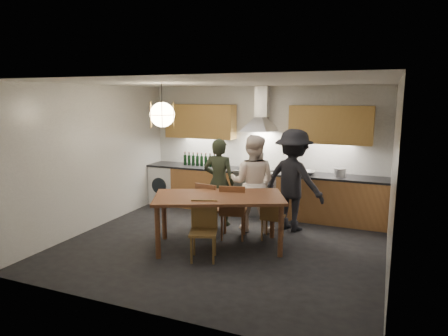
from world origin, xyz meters
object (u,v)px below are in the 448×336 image
at_px(stock_pot, 340,173).
at_px(wine_bottles, 202,160).
at_px(chair_back_left, 209,205).
at_px(person_left, 219,182).
at_px(dining_table, 219,202).
at_px(person_mid, 253,183).
at_px(person_right, 293,180).
at_px(mixing_bowl, 308,173).
at_px(chair_front, 204,226).

xyz_separation_m(stock_pot, wine_bottles, (-2.91, 0.06, 0.07)).
bearing_deg(chair_back_left, person_left, -73.40).
height_order(dining_table, person_mid, person_mid).
bearing_deg(person_left, dining_table, 108.05).
relative_size(person_mid, stock_pot, 7.91).
xyz_separation_m(chair_back_left, person_left, (-0.07, 0.59, 0.29)).
xyz_separation_m(chair_back_left, person_right, (1.27, 0.84, 0.38)).
bearing_deg(chair_back_left, stock_pot, -132.19).
relative_size(mixing_bowl, stock_pot, 1.37).
bearing_deg(mixing_bowl, chair_back_left, -132.16).
height_order(stock_pot, wine_bottles, wine_bottles).
bearing_deg(chair_back_left, wine_bottles, -50.50).
xyz_separation_m(person_left, stock_pot, (2.06, 0.96, 0.16)).
height_order(chair_front, person_mid, person_mid).
bearing_deg(stock_pot, chair_front, -123.27).
height_order(person_mid, mixing_bowl, person_mid).
bearing_deg(person_right, person_mid, 42.83).
bearing_deg(stock_pot, wine_bottles, 178.90).
distance_m(stock_pot, wine_bottles, 2.91).
distance_m(chair_front, person_right, 2.06).
bearing_deg(dining_table, chair_back_left, 104.56).
bearing_deg(person_right, dining_table, 76.46).
xyz_separation_m(dining_table, person_mid, (0.21, 1.04, 0.11)).
bearing_deg(person_mid, wine_bottles, -40.86).
distance_m(dining_table, mixing_bowl, 2.28).
relative_size(dining_table, person_left, 1.38).
relative_size(chair_back_left, person_mid, 0.54).
bearing_deg(person_mid, chair_front, 74.38).
bearing_deg(wine_bottles, chair_front, -63.73).
xyz_separation_m(chair_front, person_mid, (0.25, 1.51, 0.36)).
bearing_deg(mixing_bowl, person_right, -100.43).
bearing_deg(chair_back_left, person_mid, -127.32).
distance_m(person_left, wine_bottles, 1.34).
distance_m(dining_table, person_mid, 1.07).
height_order(person_left, wine_bottles, person_left).
bearing_deg(wine_bottles, stock_pot, -1.10).
height_order(person_right, stock_pot, person_right).
bearing_deg(person_mid, dining_table, 72.48).
distance_m(mixing_bowl, wine_bottles, 2.32).
bearing_deg(person_mid, person_left, -9.24).
relative_size(chair_front, person_mid, 0.50).
bearing_deg(person_mid, stock_pot, -150.42).
distance_m(person_left, person_mid, 0.67).
bearing_deg(stock_pot, person_left, -155.01).
xyz_separation_m(chair_back_left, chair_front, (0.35, -0.95, -0.03)).
relative_size(chair_back_left, person_left, 0.57).
height_order(chair_front, person_left, person_left).
distance_m(dining_table, chair_front, 0.54).
distance_m(person_mid, person_right, 0.73).
distance_m(chair_front, person_left, 1.63).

